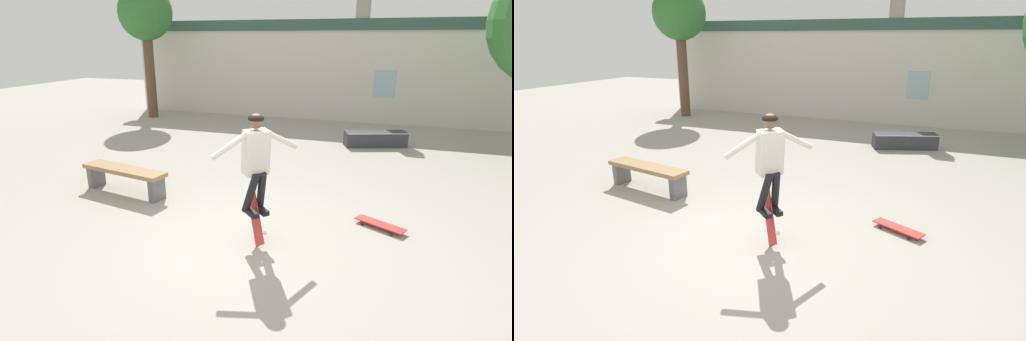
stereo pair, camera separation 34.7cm
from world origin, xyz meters
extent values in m
plane|color=#A39E93|center=(0.00, 0.00, 0.00)|extent=(40.00, 40.00, 0.00)
cube|color=beige|center=(0.00, 9.82, 1.55)|extent=(15.79, 0.40, 3.11)
cube|color=#335147|center=(0.00, 9.82, 3.29)|extent=(16.58, 0.52, 0.37)
cube|color=gray|center=(0.70, 9.82, 4.03)|extent=(0.44, 0.44, 1.11)
cube|color=#99B7C6|center=(1.62, 9.61, 1.37)|extent=(0.70, 0.02, 0.90)
cylinder|color=brown|center=(-6.65, 8.21, 1.50)|extent=(0.36, 0.36, 3.00)
sphere|color=#337033|center=(-6.65, 8.21, 3.71)|extent=(1.90, 1.90, 1.90)
cube|color=#99754C|center=(-2.82, 1.23, 0.47)|extent=(1.87, 0.70, 0.08)
cube|color=slate|center=(-3.60, 1.36, 0.21)|extent=(0.17, 0.36, 0.43)
cube|color=slate|center=(-2.03, 1.10, 0.21)|extent=(0.17, 0.36, 0.43)
cube|color=#38383D|center=(1.58, 6.45, 0.20)|extent=(1.73, 1.00, 0.41)
cube|color=#B7B7BC|center=(1.65, 6.23, 0.40)|extent=(1.59, 0.59, 0.02)
cube|color=silver|center=(0.22, 0.18, 1.38)|extent=(0.43, 0.44, 0.64)
sphere|color=brown|center=(0.22, 0.18, 1.81)|extent=(0.30, 0.30, 0.21)
ellipsoid|color=black|center=(0.22, 0.18, 1.85)|extent=(0.31, 0.31, 0.12)
cylinder|color=black|center=(0.27, 0.24, 0.79)|extent=(0.27, 0.35, 0.66)
cube|color=black|center=(0.30, 0.22, 0.49)|extent=(0.26, 0.25, 0.07)
cylinder|color=black|center=(0.16, 0.12, 0.79)|extent=(0.36, 0.26, 0.66)
cube|color=black|center=(0.18, 0.10, 0.49)|extent=(0.26, 0.25, 0.07)
cylinder|color=silver|center=(0.49, 0.46, 1.52)|extent=(0.43, 0.45, 0.34)
cylinder|color=silver|center=(-0.06, -0.10, 1.52)|extent=(0.43, 0.45, 0.34)
cube|color=red|center=(0.21, 0.18, 0.38)|extent=(0.43, 0.49, 0.77)
cylinder|color=silver|center=(0.40, 0.05, 0.23)|extent=(0.06, 0.07, 0.06)
cylinder|color=silver|center=(0.24, 0.15, 0.11)|extent=(0.06, 0.07, 0.06)
cylinder|color=silver|center=(0.23, 0.28, 0.64)|extent=(0.06, 0.07, 0.06)
cylinder|color=silver|center=(0.07, 0.38, 0.51)|extent=(0.06, 0.07, 0.06)
cube|color=red|center=(1.93, 1.23, 0.07)|extent=(0.81, 0.55, 0.02)
cylinder|color=black|center=(1.66, 1.24, 0.03)|extent=(0.06, 0.04, 0.05)
cylinder|color=black|center=(1.76, 1.44, 0.03)|extent=(0.06, 0.04, 0.05)
cylinder|color=black|center=(2.11, 1.02, 0.03)|extent=(0.06, 0.04, 0.05)
cylinder|color=black|center=(2.21, 1.22, 0.03)|extent=(0.06, 0.04, 0.05)
camera|label=1|loc=(1.92, -4.81, 2.88)|focal=28.00mm
camera|label=2|loc=(2.24, -4.69, 2.88)|focal=28.00mm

